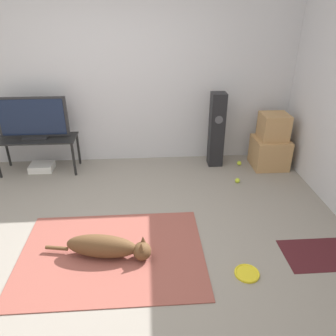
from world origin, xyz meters
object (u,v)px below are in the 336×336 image
Objects in this scene: frisbee at (247,273)px; tennis_ball_near_speaker at (237,180)px; tv at (32,118)px; floor_speaker at (217,130)px; game_console at (42,167)px; tv_stand at (37,142)px; dog at (107,247)px; cardboard_box_lower at (270,153)px; cardboard_box_upper at (274,126)px; tennis_ball_by_boxes at (239,163)px.

tennis_ball_near_speaker is (0.35, 1.67, 0.02)m from frisbee.
tv is at bearing 168.36° from tennis_ball_near_speaker.
game_console is at bearing -179.48° from floor_speaker.
tv_stand is 3.31× the size of game_console.
dog is 1.09× the size of tv.
floor_speaker reaches higher than tv_stand.
cardboard_box_lower is 0.45× the size of tv_stand.
floor_speaker is (0.15, 2.27, 0.53)m from frisbee.
dog is at bearing -140.29° from tennis_ball_near_speaker.
cardboard_box_upper reaches higher than tv_stand.
floor_speaker is (-0.79, 0.13, 0.33)m from cardboard_box_lower.
floor_speaker is at bearing 170.98° from cardboard_box_lower.
tennis_ball_near_speaker is at bearing -71.20° from floor_speaker.
frisbee is at bearing -42.77° from tv_stand.
floor_speaker is 0.81m from tennis_ball_near_speaker.
cardboard_box_lower reaches higher than tennis_ball_by_boxes.
floor_speaker is at bearing 169.63° from tennis_ball_by_boxes.
tv_stand reaches higher than dog.
frisbee is 0.21× the size of floor_speaker.
dog is 2.93m from cardboard_box_upper.
tv_stand is at bearing 168.42° from tennis_ball_near_speaker.
frisbee is 0.60× the size of cardboard_box_upper.
tennis_ball_by_boxes is at bearing 72.61° from tennis_ball_near_speaker.
frisbee is at bearing -103.17° from tennis_ball_by_boxes.
cardboard_box_lower is 3.41m from tv.
cardboard_box_lower is at bearing -9.02° from floor_speaker.
tv reaches higher than cardboard_box_upper.
frisbee is at bearing -13.95° from dog.
cardboard_box_lower is 0.45× the size of floor_speaker.
tennis_ball_by_boxes reaches higher than frisbee.
floor_speaker is 2.62m from game_console.
cardboard_box_upper is 3.37m from tv.
cardboard_box_upper is 3.37m from tv_stand.
cardboard_box_upper is 0.35× the size of floor_speaker.
frisbee is 0.24× the size of tv.
dog is 3.13× the size of game_console.
tennis_ball_near_speaker is (-0.59, -0.47, -0.19)m from cardboard_box_lower.
game_console is (-0.00, 0.01, -0.40)m from tv_stand.
tv_stand is (-2.57, -0.03, -0.10)m from floor_speaker.
tv_stand is at bearing 120.69° from dog.
floor_speaker is (1.43, 1.95, 0.42)m from dog.
cardboard_box_upper is at bearing -1.47° from game_console.
cardboard_box_lower is at bearing 38.71° from tennis_ball_near_speaker.
tv_stand is (-2.42, 2.24, 0.43)m from frisbee.
tv is at bearing 178.31° from cardboard_box_lower.
floor_speaker is 2.57m from tv_stand.
tennis_ball_near_speaker is 0.20× the size of game_console.
frisbee is 2.43m from cardboard_box_upper.
dog is at bearing -59.31° from tv_stand.
floor_speaker reaches higher than tennis_ball_near_speaker.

